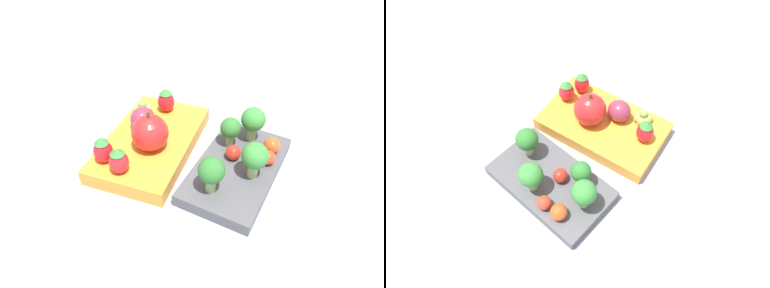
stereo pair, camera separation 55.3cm
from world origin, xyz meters
TOP-DOWN VIEW (x-y plane):
  - ground_plane at (0.00, 0.00)m, footprint 4.00×4.00m
  - bento_box_savoury at (-0.01, 0.06)m, footprint 0.18×0.11m
  - bento_box_fruit at (0.00, -0.07)m, footprint 0.22×0.15m
  - broccoli_floret_0 at (0.00, 0.09)m, footprint 0.04×0.04m
  - broccoli_floret_1 at (0.05, 0.05)m, footprint 0.04×0.04m
  - broccoli_floret_2 at (-0.07, 0.06)m, footprint 0.04×0.04m
  - broccoli_floret_3 at (-0.05, 0.04)m, footprint 0.03×0.03m
  - cherry_tomato_0 at (-0.02, 0.05)m, footprint 0.02×0.02m
  - cherry_tomato_1 at (-0.03, 0.10)m, footprint 0.02×0.02m
  - cherry_tomato_2 at (-0.06, 0.10)m, footprint 0.02×0.02m
  - apple at (0.02, -0.06)m, footprint 0.05×0.05m
  - strawberry_0 at (-0.07, -0.09)m, footprint 0.03×0.03m
  - strawberry_1 at (0.07, -0.10)m, footprint 0.03×0.03m
  - strawberry_2 at (0.08, -0.07)m, footprint 0.03×0.03m
  - plum at (-0.01, -0.10)m, footprint 0.04×0.04m
  - grape_cluster at (-0.05, -0.12)m, footprint 0.03×0.03m

SIDE VIEW (x-z plane):
  - ground_plane at x=0.00m, z-range 0.00..0.00m
  - bento_box_savoury at x=-0.01m, z-range 0.00..0.02m
  - bento_box_fruit at x=0.00m, z-range 0.00..0.02m
  - cherry_tomato_1 at x=-0.03m, z-range 0.02..0.04m
  - cherry_tomato_0 at x=-0.02m, z-range 0.02..0.04m
  - cherry_tomato_2 at x=-0.06m, z-range 0.02..0.04m
  - grape_cluster at x=-0.05m, z-range 0.02..0.04m
  - plum at x=-0.01m, z-range 0.02..0.06m
  - strawberry_2 at x=0.08m, z-range 0.02..0.06m
  - strawberry_1 at x=0.07m, z-range 0.02..0.07m
  - strawberry_0 at x=-0.07m, z-range 0.02..0.07m
  - broccoli_floret_3 at x=-0.05m, z-range 0.02..0.07m
  - apple at x=0.02m, z-range 0.02..0.08m
  - broccoli_floret_1 at x=0.05m, z-range 0.03..0.08m
  - broccoli_floret_0 at x=0.00m, z-range 0.03..0.08m
  - broccoli_floret_2 at x=-0.07m, z-range 0.03..0.08m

